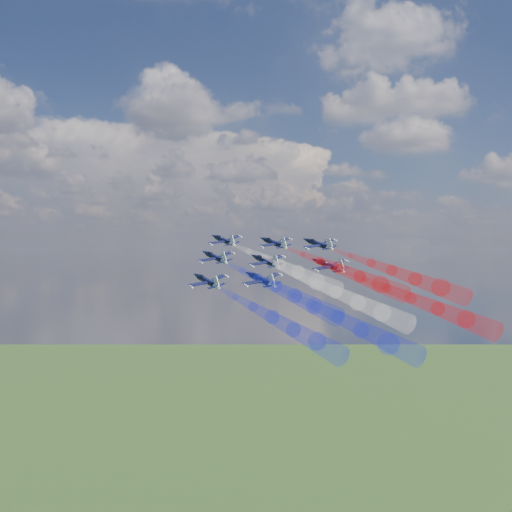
# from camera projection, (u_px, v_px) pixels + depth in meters

# --- Properties ---
(jet_lead) EXTENTS (15.40, 15.83, 8.36)m
(jet_lead) POSITION_uv_depth(u_px,v_px,m) (224.00, 240.00, 160.11)
(jet_lead) COLOR black
(trail_lead) EXTENTS (28.41, 33.06, 14.49)m
(trail_lead) POSITION_uv_depth(u_px,v_px,m) (280.00, 265.00, 140.32)
(trail_lead) COLOR white
(jet_inner_left) EXTENTS (15.40, 15.83, 8.36)m
(jet_inner_left) POSITION_uv_depth(u_px,v_px,m) (215.00, 257.00, 148.13)
(jet_inner_left) COLOR black
(trail_inner_left) EXTENTS (28.41, 33.06, 14.49)m
(trail_inner_left) POSITION_uv_depth(u_px,v_px,m) (276.00, 287.00, 128.34)
(trail_inner_left) COLOR #1823D3
(jet_inner_right) EXTENTS (15.40, 15.83, 8.36)m
(jet_inner_right) POSITION_uv_depth(u_px,v_px,m) (274.00, 243.00, 157.02)
(jet_inner_right) COLOR black
(trail_inner_right) EXTENTS (28.41, 33.06, 14.49)m
(trail_inner_right) POSITION_uv_depth(u_px,v_px,m) (339.00, 269.00, 137.22)
(trail_inner_right) COLOR red
(jet_outer_left) EXTENTS (15.40, 15.83, 8.36)m
(jet_outer_left) POSITION_uv_depth(u_px,v_px,m) (207.00, 281.00, 136.24)
(jet_outer_left) COLOR black
(trail_outer_left) EXTENTS (28.41, 33.06, 14.49)m
(trail_outer_left) POSITION_uv_depth(u_px,v_px,m) (272.00, 318.00, 116.45)
(trail_outer_left) COLOR #1823D3
(jet_center_third) EXTENTS (15.40, 15.83, 8.36)m
(jet_center_third) POSITION_uv_depth(u_px,v_px,m) (266.00, 261.00, 144.04)
(jet_center_third) COLOR black
(trail_center_third) EXTENTS (28.41, 33.06, 14.49)m
(trail_center_third) POSITION_uv_depth(u_px,v_px,m) (336.00, 292.00, 124.25)
(trail_center_third) COLOR white
(jet_outer_right) EXTENTS (15.40, 15.83, 8.36)m
(jet_outer_right) POSITION_uv_depth(u_px,v_px,m) (319.00, 244.00, 153.28)
(jet_outer_right) COLOR black
(trail_outer_right) EXTENTS (28.41, 33.06, 14.49)m
(trail_outer_right) POSITION_uv_depth(u_px,v_px,m) (392.00, 271.00, 133.49)
(trail_outer_right) COLOR red
(jet_rear_left) EXTENTS (15.40, 15.83, 8.36)m
(jet_rear_left) POSITION_uv_depth(u_px,v_px,m) (261.00, 280.00, 132.99)
(jet_rear_left) COLOR black
(trail_rear_left) EXTENTS (28.41, 33.06, 14.49)m
(trail_rear_left) POSITION_uv_depth(u_px,v_px,m) (337.00, 317.00, 113.19)
(trail_rear_left) COLOR #1823D3
(jet_rear_right) EXTENTS (15.40, 15.83, 8.36)m
(jet_rear_right) POSITION_uv_depth(u_px,v_px,m) (329.00, 265.00, 141.33)
(jet_rear_right) COLOR black
(trail_rear_right) EXTENTS (28.41, 33.06, 14.49)m
(trail_rear_right) POSITION_uv_depth(u_px,v_px,m) (411.00, 298.00, 121.54)
(trail_rear_right) COLOR red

